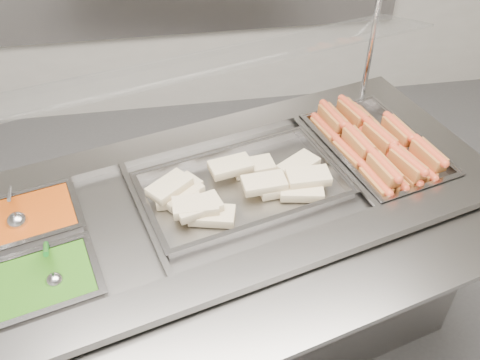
{
  "coord_description": "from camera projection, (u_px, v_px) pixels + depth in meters",
  "views": [
    {
      "loc": [
        -0.11,
        -0.92,
        2.21
      ],
      "look_at": [
        0.12,
        0.51,
        0.95
      ],
      "focal_mm": 40.0,
      "sensor_mm": 36.0,
      "label": 1
    }
  ],
  "objects": [
    {
      "name": "sneeze_guard",
      "position": [
        199.0,
        67.0,
        1.83
      ],
      "size": [
        1.72,
        0.74,
        0.45
      ],
      "color": "silver",
      "rests_on": "steam_counter"
    },
    {
      "name": "hotdogs_in_buns",
      "position": [
        373.0,
        145.0,
        2.1
      ],
      "size": [
        0.41,
        0.57,
        0.12
      ],
      "color": "brown",
      "rests_on": "pan_hotdogs"
    },
    {
      "name": "ladle",
      "position": [
        17.0,
        220.0,
        1.79
      ],
      "size": [
        0.09,
        0.2,
        0.14
      ],
      "color": "#BCBBC0",
      "rests_on": "pan_beans"
    },
    {
      "name": "steam_counter",
      "position": [
        229.0,
        271.0,
        2.23
      ],
      "size": [
        2.1,
        1.34,
        0.93
      ],
      "color": "gray",
      "rests_on": "ground"
    },
    {
      "name": "pan_wraps",
      "position": [
        243.0,
        190.0,
        1.96
      ],
      "size": [
        0.79,
        0.58,
        0.07
      ],
      "color": "gray",
      "rests_on": "steam_counter"
    },
    {
      "name": "pan_peas",
      "position": [
        47.0,
        288.0,
        1.64
      ],
      "size": [
        0.36,
        0.32,
        0.1
      ],
      "color": "gray",
      "rests_on": "steam_counter"
    },
    {
      "name": "serving_spoon",
      "position": [
        53.0,
        275.0,
        1.61
      ],
      "size": [
        0.08,
        0.18,
        0.14
      ],
      "color": "#BCBBC0",
      "rests_on": "pan_peas"
    },
    {
      "name": "tortilla_wraps",
      "position": [
        233.0,
        187.0,
        1.92
      ],
      "size": [
        0.67,
        0.35,
        0.07
      ],
      "color": "beige",
      "rests_on": "pan_wraps"
    },
    {
      "name": "tray_rail",
      "position": [
        297.0,
        310.0,
        1.59
      ],
      "size": [
        1.86,
        0.84,
        0.05
      ],
      "color": "gray",
      "rests_on": "steam_counter"
    },
    {
      "name": "pan_beans",
      "position": [
        33.0,
        224.0,
        1.84
      ],
      "size": [
        0.36,
        0.32,
        0.1
      ],
      "color": "gray",
      "rests_on": "steam_counter"
    },
    {
      "name": "pan_hotdogs",
      "position": [
        375.0,
        153.0,
        2.15
      ],
      "size": [
        0.49,
        0.64,
        0.1
      ],
      "color": "gray",
      "rests_on": "steam_counter"
    }
  ]
}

